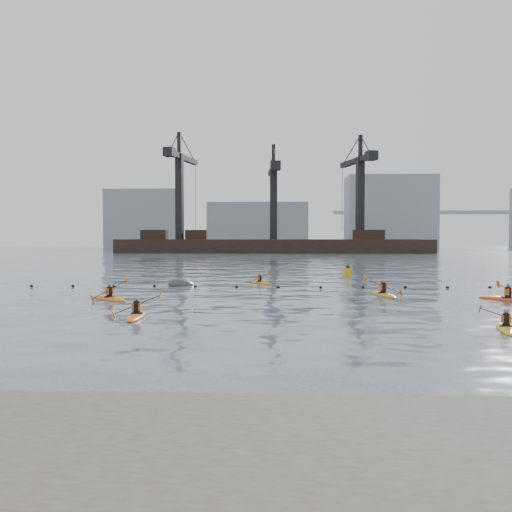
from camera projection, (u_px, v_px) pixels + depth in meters
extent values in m
plane|color=#384251|center=(247.00, 357.00, 16.30)|extent=(400.00, 400.00, 0.00)
cube|color=#4C443D|center=(209.00, 504.00, 7.31)|extent=(18.00, 7.00, 1.00)
sphere|color=black|center=(32.00, 286.00, 39.44)|extent=(0.24, 0.24, 0.24)
sphere|color=black|center=(73.00, 286.00, 39.48)|extent=(0.24, 0.24, 0.24)
sphere|color=black|center=(114.00, 286.00, 39.45)|extent=(0.24, 0.24, 0.24)
sphere|color=black|center=(155.00, 286.00, 39.30)|extent=(0.24, 0.24, 0.24)
sphere|color=black|center=(195.00, 287.00, 39.05)|extent=(0.24, 0.24, 0.24)
sphere|color=black|center=(237.00, 287.00, 38.76)|extent=(0.24, 0.24, 0.24)
sphere|color=black|center=(278.00, 287.00, 38.51)|extent=(0.24, 0.24, 0.24)
sphere|color=black|center=(321.00, 288.00, 38.36)|extent=(0.24, 0.24, 0.24)
sphere|color=black|center=(363.00, 288.00, 38.33)|extent=(0.24, 0.24, 0.24)
sphere|color=black|center=(405.00, 288.00, 38.38)|extent=(0.24, 0.24, 0.24)
sphere|color=black|center=(447.00, 287.00, 38.42)|extent=(0.24, 0.24, 0.24)
sphere|color=black|center=(490.00, 287.00, 38.38)|extent=(0.24, 0.24, 0.24)
cube|color=black|center=(273.00, 249.00, 126.12)|extent=(72.00, 12.00, 4.50)
cube|color=black|center=(154.00, 235.00, 127.11)|extent=(6.00, 3.00, 2.20)
cube|color=black|center=(197.00, 235.00, 126.71)|extent=(5.00, 3.00, 2.20)
cube|color=black|center=(369.00, 235.00, 125.13)|extent=(7.00, 3.00, 2.20)
cube|color=black|center=(179.00, 197.00, 126.56)|extent=(1.85, 1.85, 20.00)
cube|color=black|center=(183.00, 158.00, 128.87)|extent=(4.31, 17.93, 1.20)
cube|color=black|center=(169.00, 152.00, 120.08)|extent=(2.62, 2.94, 2.00)
cube|color=black|center=(179.00, 143.00, 126.12)|extent=(0.93, 0.93, 5.00)
cube|color=black|center=(273.00, 203.00, 125.74)|extent=(1.73, 1.73, 17.00)
cube|color=black|center=(273.00, 170.00, 127.71)|extent=(2.50, 15.05, 1.20)
cube|color=black|center=(275.00, 166.00, 120.23)|extent=(2.42, 2.78, 2.00)
cube|color=black|center=(274.00, 155.00, 125.36)|extent=(0.87, 0.87, 5.00)
cube|color=black|center=(360.00, 198.00, 124.92)|extent=(1.96, 1.96, 19.00)
cube|color=black|center=(356.00, 161.00, 127.09)|extent=(5.56, 16.73, 1.20)
cube|color=black|center=(371.00, 156.00, 118.81)|extent=(2.80, 3.08, 2.00)
cube|color=black|center=(360.00, 146.00, 124.50)|extent=(0.98, 0.98, 5.00)
cube|color=gray|center=(145.00, 220.00, 167.36)|extent=(22.00, 14.00, 18.00)
cube|color=gray|center=(258.00, 226.00, 166.04)|extent=(30.00, 14.00, 14.00)
cube|color=gray|center=(390.00, 213.00, 164.33)|extent=(26.00, 14.00, 22.00)
cube|color=gray|center=(437.00, 212.00, 183.47)|extent=(70.00, 2.00, 1.20)
cylinder|color=gray|center=(363.00, 218.00, 184.53)|extent=(1.60, 1.60, 20.00)
cylinder|color=gray|center=(512.00, 218.00, 182.56)|extent=(1.60, 1.60, 20.00)
ellipsoid|color=orange|center=(137.00, 316.00, 24.34)|extent=(0.86, 3.29, 0.33)
cylinder|color=black|center=(137.00, 313.00, 24.33)|extent=(0.65, 0.65, 0.06)
cylinder|color=black|center=(137.00, 307.00, 24.32)|extent=(0.31, 0.31, 0.53)
cube|color=#E9510C|center=(137.00, 307.00, 24.32)|extent=(0.38, 0.25, 0.35)
sphere|color=#8C6651|center=(136.00, 299.00, 24.31)|extent=(0.21, 0.21, 0.21)
cylinder|color=black|center=(136.00, 305.00, 24.32)|extent=(2.09, 0.17, 0.87)
cube|color=#D85914|center=(113.00, 314.00, 24.31)|extent=(0.19, 0.15, 0.34)
cube|color=#D85914|center=(160.00, 296.00, 24.33)|extent=(0.19, 0.15, 0.34)
ellipsoid|color=yellow|center=(506.00, 329.00, 21.01)|extent=(1.29, 3.00, 0.29)
cylinder|color=black|center=(506.00, 326.00, 21.01)|extent=(0.67, 0.67, 0.06)
cylinder|color=black|center=(506.00, 319.00, 21.00)|extent=(0.28, 0.28, 0.48)
cube|color=#E9510C|center=(506.00, 319.00, 21.00)|extent=(0.37, 0.28, 0.31)
sphere|color=#8C6651|center=(506.00, 311.00, 20.99)|extent=(0.19, 0.19, 0.19)
cylinder|color=black|center=(506.00, 317.00, 20.99)|extent=(1.88, 0.50, 0.66)
cube|color=#D85914|center=(480.00, 309.00, 21.25)|extent=(0.17, 0.16, 0.31)
ellipsoid|color=orange|center=(110.00, 299.00, 31.09)|extent=(2.97, 2.77, 0.34)
cylinder|color=black|center=(109.00, 297.00, 31.09)|extent=(0.90, 0.90, 0.06)
cylinder|color=black|center=(109.00, 292.00, 31.08)|extent=(0.32, 0.32, 0.55)
cube|color=#E9510C|center=(109.00, 291.00, 31.08)|extent=(0.43, 0.44, 0.36)
sphere|color=#8C6651|center=(109.00, 285.00, 31.07)|extent=(0.22, 0.22, 0.22)
cylinder|color=black|center=(109.00, 290.00, 31.08)|extent=(1.48, 1.64, 0.91)
cube|color=#D85914|center=(92.00, 298.00, 30.32)|extent=(0.23, 0.24, 0.35)
cube|color=#D85914|center=(126.00, 282.00, 31.83)|extent=(0.23, 0.24, 0.35)
ellipsoid|color=#C48117|center=(383.00, 295.00, 33.19)|extent=(1.45, 3.69, 0.36)
cylinder|color=black|center=(383.00, 293.00, 33.19)|extent=(0.80, 0.80, 0.07)
cylinder|color=black|center=(383.00, 288.00, 33.18)|extent=(0.34, 0.34, 0.59)
cube|color=#E9510C|center=(383.00, 287.00, 33.18)|extent=(0.45, 0.33, 0.38)
sphere|color=#8C6651|center=(383.00, 281.00, 33.16)|extent=(0.24, 0.24, 0.24)
cylinder|color=black|center=(383.00, 286.00, 33.17)|extent=(2.29, 0.51, 0.96)
cube|color=#D85914|center=(365.00, 279.00, 32.97)|extent=(0.22, 0.19, 0.38)
cube|color=#D85914|center=(401.00, 292.00, 33.38)|extent=(0.22, 0.19, 0.38)
ellipsoid|color=#EC4316|center=(508.00, 300.00, 30.68)|extent=(2.82, 3.13, 0.35)
cylinder|color=black|center=(508.00, 297.00, 30.68)|extent=(0.93, 0.93, 0.07)
cylinder|color=black|center=(508.00, 292.00, 30.67)|extent=(0.33, 0.33, 0.57)
cube|color=#E9510C|center=(508.00, 292.00, 30.67)|extent=(0.46, 0.44, 0.37)
sphere|color=#8C6651|center=(508.00, 285.00, 30.65)|extent=(0.23, 0.23, 0.23)
cylinder|color=black|center=(508.00, 290.00, 30.66)|extent=(1.75, 1.50, 0.91)
cube|color=#D85914|center=(498.00, 284.00, 29.96)|extent=(0.24, 0.24, 0.37)
ellipsoid|color=#C68417|center=(260.00, 283.00, 41.99)|extent=(2.22, 2.56, 0.28)
cylinder|color=black|center=(260.00, 282.00, 41.99)|extent=(0.75, 0.75, 0.05)
cylinder|color=black|center=(260.00, 278.00, 41.98)|extent=(0.27, 0.27, 0.46)
cube|color=#E9510C|center=(260.00, 278.00, 41.98)|extent=(0.37, 0.35, 0.30)
sphere|color=#8C6651|center=(260.00, 274.00, 41.97)|extent=(0.19, 0.19, 0.19)
cylinder|color=black|center=(260.00, 277.00, 41.97)|extent=(1.46, 1.18, 0.69)
cube|color=#D85914|center=(250.00, 282.00, 41.45)|extent=(0.19, 0.19, 0.30)
cube|color=#D85914|center=(269.00, 273.00, 42.50)|extent=(0.19, 0.19, 0.30)
ellipsoid|color=#434548|center=(182.00, 286.00, 40.24)|extent=(2.67, 2.46, 1.53)
cylinder|color=gold|center=(348.00, 274.00, 48.81)|extent=(0.75, 0.75, 0.96)
cone|color=black|center=(348.00, 266.00, 48.78)|extent=(0.47, 0.47, 0.37)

